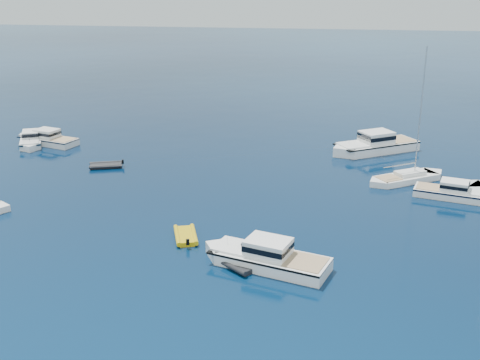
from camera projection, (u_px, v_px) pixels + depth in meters
name	position (u px, v px, depth m)	size (l,w,h in m)	color
motor_cruiser_centre	(265.00, 266.00, 43.34)	(3.11, 10.17, 2.67)	white
motor_cruiser_far_r	(455.00, 198.00, 56.19)	(2.50, 8.17, 2.15)	white
motor_cruiser_far_l	(47.00, 144.00, 73.88)	(2.73, 8.93, 2.34)	silver
motor_cruiser_distant	(374.00, 152.00, 70.62)	(3.59, 11.72, 3.08)	white
motor_cruiser_horizon	(32.00, 144.00, 73.60)	(2.47, 8.07, 2.12)	white
sailboat_centre	(406.00, 181.00, 60.75)	(2.45, 9.44, 13.88)	white
tender_yellow	(186.00, 238.00, 47.80)	(2.03, 3.71, 0.95)	#C7A50B
tender_grey_near	(236.00, 267.00, 43.20)	(1.94, 3.51, 0.95)	black
tender_grey_far	(106.00, 167.00, 65.01)	(2.00, 3.64, 0.95)	black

